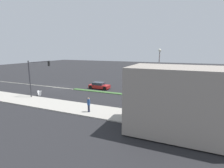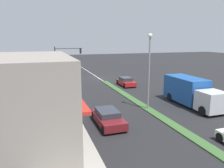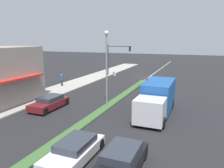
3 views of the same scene
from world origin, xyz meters
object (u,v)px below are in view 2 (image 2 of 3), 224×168
at_px(street_lamp, 149,62).
at_px(sedan_maroon, 108,118).
at_px(delivery_truck, 191,92).
at_px(traffic_signal_main, 64,58).
at_px(hatchback_red, 126,82).
at_px(warning_aframe_sign, 65,79).
at_px(pedestrian, 44,92).

height_order(street_lamp, sedan_maroon, street_lamp).
bearing_deg(sedan_maroon, delivery_truck, -166.31).
distance_m(traffic_signal_main, sedan_maroon, 20.91).
relative_size(traffic_signal_main, street_lamp, 0.76).
distance_m(traffic_signal_main, hatchback_red, 11.25).
relative_size(warning_aframe_sign, delivery_truck, 0.11).
height_order(street_lamp, delivery_truck, street_lamp).
height_order(pedestrian, hatchback_red, pedestrian).
distance_m(traffic_signal_main, warning_aframe_sign, 3.49).
height_order(sedan_maroon, hatchback_red, hatchback_red).
bearing_deg(warning_aframe_sign, sedan_maroon, 93.32).
xyz_separation_m(traffic_signal_main, sedan_maroon, (-1.12, 20.62, -3.29)).
xyz_separation_m(traffic_signal_main, pedestrian, (3.64, 11.70, -2.87)).
height_order(delivery_truck, hatchback_red, delivery_truck).
height_order(traffic_signal_main, sedan_maroon, traffic_signal_main).
relative_size(traffic_signal_main, pedestrian, 3.24).
bearing_deg(delivery_truck, hatchback_red, -76.17).
xyz_separation_m(street_lamp, delivery_truck, (-5.00, 0.13, -3.31)).
bearing_deg(street_lamp, pedestrian, -33.08).
bearing_deg(traffic_signal_main, warning_aframe_sign, 79.18).
bearing_deg(delivery_truck, street_lamp, -1.45).
height_order(traffic_signal_main, warning_aframe_sign, traffic_signal_main).
bearing_deg(sedan_maroon, traffic_signal_main, -86.88).
distance_m(delivery_truck, sedan_maroon, 10.33).
bearing_deg(sedan_maroon, pedestrian, -61.88).
bearing_deg(street_lamp, sedan_maroon, 27.13).
bearing_deg(street_lamp, hatchback_red, -101.07).
height_order(pedestrian, delivery_truck, delivery_truck).
xyz_separation_m(warning_aframe_sign, hatchback_red, (-8.38, 6.52, 0.19)).
distance_m(warning_aframe_sign, hatchback_red, 10.62).
relative_size(delivery_truck, sedan_maroon, 1.78).
height_order(warning_aframe_sign, sedan_maroon, sedan_maroon).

